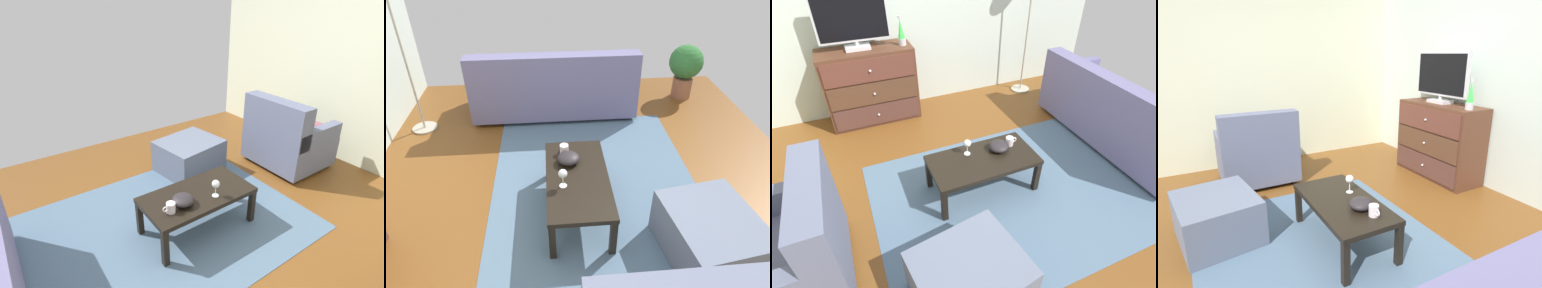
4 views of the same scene
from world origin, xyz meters
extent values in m
cube|color=brown|center=(0.00, 0.00, -0.03)|extent=(5.31, 4.55, 0.05)
cube|color=beige|center=(-2.41, 0.00, 1.33)|extent=(0.12, 4.55, 2.65)
cube|color=slate|center=(0.20, -0.20, 0.00)|extent=(2.60, 1.90, 0.01)
cube|color=black|center=(-0.51, 0.21, 0.17)|extent=(0.05, 0.05, 0.33)
cube|color=black|center=(0.43, 0.21, 0.17)|extent=(0.05, 0.05, 0.33)
cube|color=black|center=(-0.51, -0.23, 0.17)|extent=(0.05, 0.05, 0.33)
cube|color=black|center=(0.43, -0.23, 0.17)|extent=(0.05, 0.05, 0.33)
cube|color=black|center=(-0.04, -0.01, 0.35)|extent=(0.99, 0.50, 0.04)
cylinder|color=silver|center=(-0.15, 0.11, 0.38)|extent=(0.06, 0.06, 0.00)
cylinder|color=silver|center=(-0.15, 0.11, 0.42)|extent=(0.01, 0.01, 0.09)
sphere|color=silver|center=(-0.15, 0.11, 0.50)|extent=(0.07, 0.07, 0.07)
cylinder|color=silver|center=(0.28, 0.08, 0.42)|extent=(0.08, 0.08, 0.08)
torus|color=silver|center=(0.33, 0.08, 0.42)|extent=(0.05, 0.01, 0.05)
ellipsoid|color=#262124|center=(0.15, 0.05, 0.42)|extent=(0.19, 0.19, 0.08)
cylinder|color=#332319|center=(1.46, -0.78, 0.03)|extent=(0.05, 0.05, 0.05)
cylinder|color=#332319|center=(-2.02, 0.01, 0.03)|extent=(0.05, 0.05, 0.05)
cylinder|color=#332319|center=(-2.02, -0.69, 0.03)|extent=(0.05, 0.05, 0.05)
cylinder|color=#332319|center=(-1.38, 0.01, 0.03)|extent=(0.05, 0.05, 0.05)
cylinder|color=#332319|center=(-1.38, -0.69, 0.03)|extent=(0.05, 0.05, 0.05)
cube|color=slate|center=(-1.70, -0.34, 0.23)|extent=(0.80, 0.86, 0.35)
cube|color=slate|center=(-1.40, -0.34, 0.65)|extent=(0.20, 0.86, 0.49)
cube|color=slate|center=(-1.70, 0.03, 0.50)|extent=(0.76, 0.12, 0.20)
cube|color=slate|center=(-1.70, -0.71, 0.50)|extent=(0.76, 0.12, 0.20)
cylinder|color=#8A4A56|center=(-1.95, -0.23, 0.48)|extent=(0.16, 0.40, 0.16)
cube|color=slate|center=(-0.58, -0.92, 0.19)|extent=(0.78, 0.70, 0.39)
camera|label=1|loc=(1.27, 1.78, 1.92)|focal=28.38mm
camera|label=2|loc=(-2.14, 0.18, 2.13)|focal=31.82mm
camera|label=3|loc=(-1.02, -1.84, 2.12)|focal=27.56mm
camera|label=4|loc=(1.95, -1.02, 1.52)|focal=28.49mm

